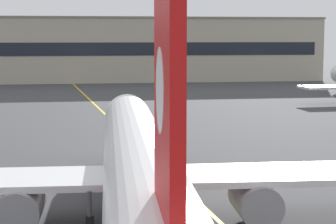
% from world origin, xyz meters
% --- Properties ---
extents(taxiway_centreline, '(13.86, 179.51, 0.01)m').
position_xyz_m(taxiway_centreline, '(0.00, 30.00, 0.00)').
color(taxiway_centreline, yellow).
rests_on(taxiway_centreline, ground).
extents(airliner_foreground, '(32.22, 41.52, 11.65)m').
position_xyz_m(airliner_foreground, '(-3.20, 12.30, 3.37)').
color(airliner_foreground, white).
rests_on(airliner_foreground, ground).
extents(terminal_building, '(110.87, 12.40, 14.29)m').
position_xyz_m(terminal_building, '(-5.63, 120.43, 7.15)').
color(terminal_building, '#B2A893').
rests_on(terminal_building, ground).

